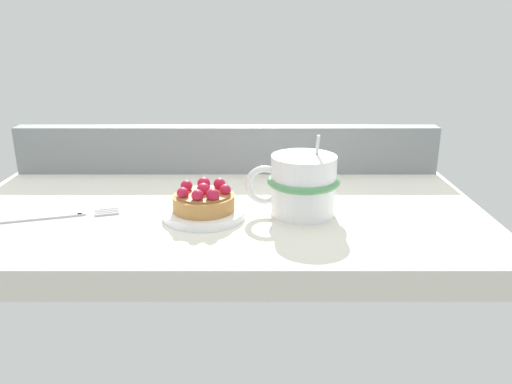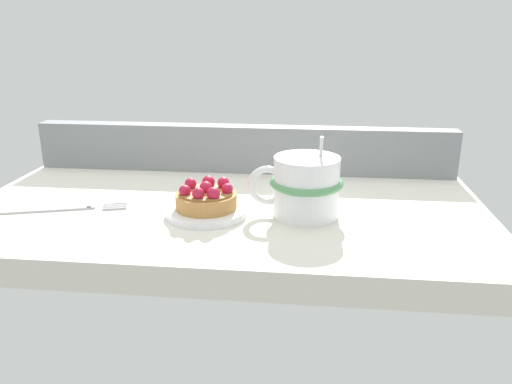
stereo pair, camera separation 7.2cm
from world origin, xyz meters
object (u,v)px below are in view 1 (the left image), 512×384
at_px(dessert_plate, 206,214).
at_px(raspberry_tart, 206,199).
at_px(dessert_fork, 58,216).
at_px(coffee_mug, 304,185).

xyz_separation_m(dessert_plate, raspberry_tart, (0.00, 0.00, 0.02)).
height_order(raspberry_tart, dessert_fork, raspberry_tart).
relative_size(dessert_plate, raspberry_tart, 1.33).
height_order(dessert_plate, dessert_fork, dessert_plate).
bearing_deg(dessert_plate, coffee_mug, 6.08).
bearing_deg(dessert_plate, raspberry_tart, 49.80).
distance_m(dessert_plate, raspberry_tart, 0.02).
distance_m(dessert_plate, coffee_mug, 0.15).
relative_size(dessert_plate, coffee_mug, 0.86).
relative_size(coffee_mug, dessert_fork, 0.77).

